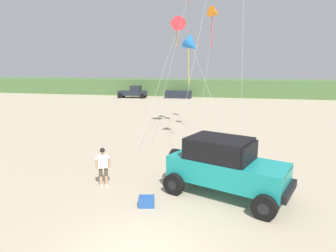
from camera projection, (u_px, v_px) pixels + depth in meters
dune_ridge at (200, 87)px, 52.00m from camera, size 90.00×8.12×2.81m
jeep at (225, 166)px, 11.04m from camera, size 4.99×3.76×2.26m
person_watching at (103, 165)px, 11.92m from camera, size 0.57×0.43×1.67m
cooler_box at (147, 202)px, 10.29m from camera, size 0.63×0.48×0.38m
distant_pickup at (133, 92)px, 47.34m from camera, size 4.75×2.75×1.98m
distant_sedan at (178, 94)px, 46.98m from camera, size 4.21×1.73×1.20m
kite_yellow_diamond at (215, 13)px, 18.90m from camera, size 1.37×2.01×8.93m
kite_pink_ribbon at (191, 45)px, 17.47m from camera, size 3.49×3.27×6.81m
kite_green_box at (178, 26)px, 21.15m from camera, size 2.13×6.55×8.65m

